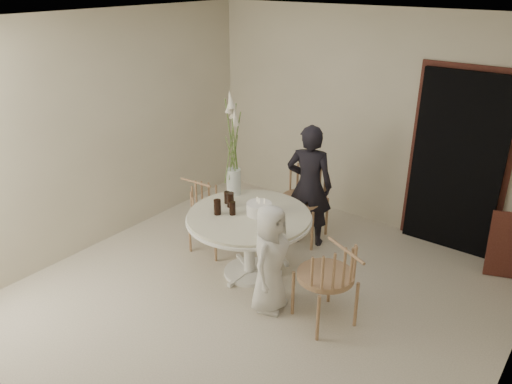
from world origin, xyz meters
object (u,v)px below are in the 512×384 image
Objects in this scene: boy at (270,259)px; girl at (309,186)px; flower_vase at (233,156)px; chair_left at (204,206)px; chair_right at (335,273)px; table at (249,224)px; chair_far at (309,188)px; birthday_cake at (259,209)px.

girl is at bearing 5.84° from boy.
chair_left is at bearing -153.61° from flower_vase.
chair_right is 0.84× the size of boy.
girl is (0.91, 0.84, 0.20)m from chair_left.
boy reaches higher than chair_right.
boy is at bearing -33.66° from table.
boy is at bearing -78.79° from chair_far.
chair_far reaches higher than chair_right.
chair_far is 1.84m from chair_right.
chair_right is 0.65m from boy.
table is 1.11× the size of flower_vase.
birthday_cake is at bearing 38.54° from table.
chair_left is at bearing 169.53° from table.
chair_left is 0.90m from birthday_cake.
boy is (0.51, -1.52, -0.07)m from chair_far.
birthday_cake is (-0.05, -0.92, 0.05)m from girl.
table is 1.37× the size of chair_far.
birthday_cake is at bearing 66.33° from girl.
table is 0.80m from flower_vase.
girl is 1.01m from flower_vase.
table is at bearing -33.81° from flower_vase.
boy is at bearing 85.80° from girl.
flower_vase reaches higher than boy.
boy is 0.66m from birthday_cake.
chair_far is 1.61m from boy.
chair_right is at bearing 109.04° from girl.
table is 1.59× the size of chair_left.
birthday_cake is (0.07, -1.11, 0.17)m from chair_far.
girl is at bearing -50.15° from chair_left.
flower_vase is at bearing -66.55° from chair_left.
boy is (0.53, -0.35, -0.06)m from table.
flower_vase is (-0.47, -0.87, 0.57)m from chair_far.
table is 1.44× the size of chair_right.
boy is at bearing -113.68° from chair_left.
chair_far is 0.65× the size of girl.
girl is 0.93m from birthday_cake.
chair_left is 0.75m from flower_vase.
chair_left is 0.56× the size of girl.
flower_vase is at bearing 28.57° from girl.
flower_vase is at bearing 146.19° from table.
girl is (0.13, 0.99, 0.13)m from table.
girl is 1.35× the size of boy.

